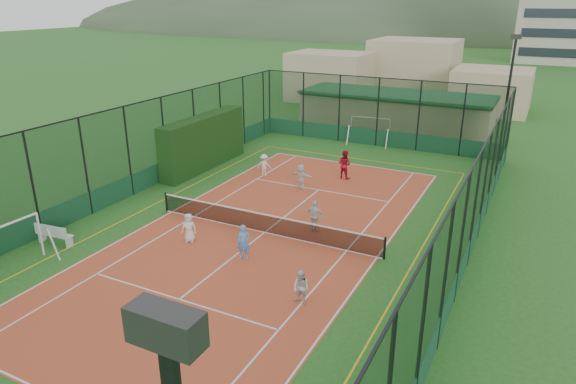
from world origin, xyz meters
name	(u,v)px	position (x,y,z in m)	size (l,w,h in m)	color
ground	(265,233)	(0.00, 0.00, 0.00)	(300.00, 300.00, 0.00)	#235E20
court_slab	(265,233)	(0.00, 0.00, 0.01)	(11.17, 23.97, 0.01)	#C34D2B
tennis_net	(264,222)	(0.00, 0.00, 0.53)	(11.67, 0.12, 1.06)	black
perimeter_fence	(264,183)	(0.00, 0.00, 2.50)	(18.12, 34.12, 5.00)	#113418
floodlight_ne	(507,101)	(8.60, 16.60, 4.12)	(0.60, 0.26, 8.25)	black
clubhouse	(395,112)	(0.00, 22.00, 1.57)	(15.20, 7.20, 3.15)	tan
distant_hills	(516,35)	(0.00, 150.00, 0.00)	(200.00, 60.00, 24.00)	#384C33
hedge_left	(204,142)	(-8.30, 6.92, 1.68)	(1.15, 7.68, 3.36)	black
white_bench	(55,234)	(-7.80, -5.23, 0.50)	(1.77, 0.49, 1.00)	white
futsal_goal_near	(8,248)	(-7.46, -7.66, 0.97)	(0.88, 3.01, 1.94)	white
futsal_goal_far	(370,131)	(-0.62, 17.35, 0.98)	(3.04, 0.88, 1.96)	white
child_near_left	(189,228)	(-2.58, -2.32, 0.68)	(0.66, 0.43, 1.34)	white
child_near_mid	(244,242)	(0.47, -2.60, 0.77)	(0.55, 0.36, 1.51)	#5199E7
child_near_right	(301,288)	(4.10, -4.64, 0.67)	(0.64, 0.50, 1.33)	silver
child_far_left	(264,165)	(-4.01, 7.15, 0.71)	(0.90, 0.52, 1.39)	silver
child_far_right	(315,216)	(2.05, 1.20, 0.78)	(0.90, 0.38, 1.54)	silver
child_far_back	(301,177)	(-1.02, 6.12, 0.74)	(1.35, 0.43, 1.46)	white
coach	(344,164)	(0.53, 9.01, 0.89)	(0.85, 0.67, 1.76)	#B01226
tennis_balls	(301,226)	(1.27, 1.32, 0.04)	(3.72, 1.55, 0.07)	#CCE033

